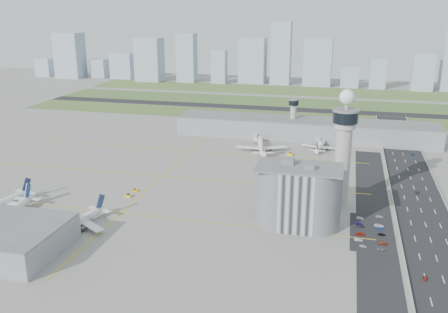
% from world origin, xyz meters
% --- Properties ---
extents(ground, '(1000.00, 1000.00, 0.00)m').
position_xyz_m(ground, '(0.00, 0.00, 0.00)').
color(ground, gray).
extents(grass_strip_0, '(480.00, 50.00, 0.08)m').
position_xyz_m(grass_strip_0, '(-20.00, 225.00, 0.04)').
color(grass_strip_0, '#546F34').
rests_on(grass_strip_0, ground).
extents(grass_strip_1, '(480.00, 60.00, 0.08)m').
position_xyz_m(grass_strip_1, '(-20.00, 300.00, 0.04)').
color(grass_strip_1, '#44612E').
rests_on(grass_strip_1, ground).
extents(grass_strip_2, '(480.00, 70.00, 0.08)m').
position_xyz_m(grass_strip_2, '(-20.00, 380.00, 0.04)').
color(grass_strip_2, '#576D33').
rests_on(grass_strip_2, ground).
extents(runway, '(480.00, 22.00, 0.10)m').
position_xyz_m(runway, '(-20.00, 262.00, 0.06)').
color(runway, black).
rests_on(runway, ground).
extents(highway, '(28.00, 500.00, 0.10)m').
position_xyz_m(highway, '(115.00, 0.00, 0.05)').
color(highway, black).
rests_on(highway, ground).
extents(barrier_left, '(0.60, 500.00, 1.20)m').
position_xyz_m(barrier_left, '(101.00, 0.00, 0.60)').
color(barrier_left, '#9E9E99').
rests_on(barrier_left, ground).
extents(landside_road, '(18.00, 260.00, 0.08)m').
position_xyz_m(landside_road, '(90.00, -10.00, 0.04)').
color(landside_road, black).
rests_on(landside_road, ground).
extents(parking_lot, '(20.00, 44.00, 0.10)m').
position_xyz_m(parking_lot, '(88.00, -22.00, 0.05)').
color(parking_lot, black).
rests_on(parking_lot, ground).
extents(taxiway_line_h_0, '(260.00, 0.60, 0.01)m').
position_xyz_m(taxiway_line_h_0, '(-40.00, -30.00, 0.01)').
color(taxiway_line_h_0, yellow).
rests_on(taxiway_line_h_0, ground).
extents(taxiway_line_h_1, '(260.00, 0.60, 0.01)m').
position_xyz_m(taxiway_line_h_1, '(-40.00, 30.00, 0.01)').
color(taxiway_line_h_1, yellow).
rests_on(taxiway_line_h_1, ground).
extents(taxiway_line_h_2, '(260.00, 0.60, 0.01)m').
position_xyz_m(taxiway_line_h_2, '(-40.00, 90.00, 0.01)').
color(taxiway_line_h_2, yellow).
rests_on(taxiway_line_h_2, ground).
extents(taxiway_line_v, '(0.60, 260.00, 0.01)m').
position_xyz_m(taxiway_line_v, '(-40.00, 30.00, 0.01)').
color(taxiway_line_v, yellow).
rests_on(taxiway_line_v, ground).
extents(control_tower, '(14.00, 14.00, 64.50)m').
position_xyz_m(control_tower, '(72.00, 8.00, 35.04)').
color(control_tower, '#ADAAA5').
rests_on(control_tower, ground).
extents(secondary_tower, '(8.60, 8.60, 31.90)m').
position_xyz_m(secondary_tower, '(30.00, 150.00, 18.80)').
color(secondary_tower, '#ADAAA5').
rests_on(secondary_tower, ground).
extents(admin_building, '(42.00, 24.00, 33.50)m').
position_xyz_m(admin_building, '(51.99, -22.00, 15.30)').
color(admin_building, '#B2B2B7').
rests_on(admin_building, ground).
extents(terminal_pier, '(210.00, 32.00, 15.80)m').
position_xyz_m(terminal_pier, '(40.00, 148.00, 7.90)').
color(terminal_pier, gray).
rests_on(terminal_pier, ground).
extents(airplane_near_a, '(43.29, 48.07, 11.63)m').
position_xyz_m(airplane_near_a, '(-105.25, -40.55, 5.82)').
color(airplane_near_a, white).
rests_on(airplane_near_a, ground).
extents(airplane_near_b, '(41.77, 47.53, 12.21)m').
position_xyz_m(airplane_near_b, '(-92.11, -50.91, 6.11)').
color(airplane_near_b, white).
rests_on(airplane_near_b, ground).
extents(airplane_near_c, '(44.71, 48.97, 11.49)m').
position_xyz_m(airplane_near_c, '(-53.73, -52.54, 5.74)').
color(airplane_near_c, white).
rests_on(airplane_near_c, ground).
extents(airplane_far_a, '(47.81, 52.88, 12.68)m').
position_xyz_m(airplane_far_a, '(11.80, 104.01, 6.34)').
color(airplane_far_a, white).
rests_on(airplane_far_a, ground).
extents(airplane_far_b, '(33.20, 37.73, 9.66)m').
position_xyz_m(airplane_far_b, '(55.11, 118.68, 4.83)').
color(airplane_far_b, white).
rests_on(airplane_far_b, ground).
extents(jet_bridge_near_1, '(5.39, 14.31, 5.70)m').
position_xyz_m(jet_bridge_near_1, '(-83.00, -61.00, 2.85)').
color(jet_bridge_near_1, silver).
rests_on(jet_bridge_near_1, ground).
extents(jet_bridge_near_2, '(5.39, 14.31, 5.70)m').
position_xyz_m(jet_bridge_near_2, '(-53.00, -61.00, 2.85)').
color(jet_bridge_near_2, silver).
rests_on(jet_bridge_near_2, ground).
extents(jet_bridge_far_0, '(5.39, 14.31, 5.70)m').
position_xyz_m(jet_bridge_far_0, '(2.00, 132.00, 2.85)').
color(jet_bridge_far_0, silver).
rests_on(jet_bridge_far_0, ground).
extents(jet_bridge_far_1, '(5.39, 14.31, 5.70)m').
position_xyz_m(jet_bridge_far_1, '(52.00, 132.00, 2.85)').
color(jet_bridge_far_1, silver).
rests_on(jet_bridge_far_1, ground).
extents(tug_0, '(3.85, 3.03, 1.99)m').
position_xyz_m(tug_0, '(-100.82, -44.73, 0.99)').
color(tug_0, '#EBAD08').
rests_on(tug_0, ground).
extents(tug_1, '(3.24, 2.72, 1.60)m').
position_xyz_m(tug_1, '(-70.48, -40.63, 0.80)').
color(tug_1, gold).
rests_on(tug_1, ground).
extents(tug_2, '(3.62, 2.54, 2.07)m').
position_xyz_m(tug_2, '(-45.97, -8.17, 1.03)').
color(tug_2, yellow).
rests_on(tug_2, ground).
extents(tug_3, '(3.39, 2.87, 1.67)m').
position_xyz_m(tug_3, '(-46.03, 1.24, 0.83)').
color(tug_3, '#E9B900').
rests_on(tug_3, ground).
extents(tug_4, '(3.23, 3.76, 1.84)m').
position_xyz_m(tug_4, '(8.49, 105.63, 0.92)').
color(tug_4, orange).
rests_on(tug_4, ground).
extents(tug_5, '(4.21, 3.51, 2.10)m').
position_xyz_m(tug_5, '(34.48, 97.19, 1.05)').
color(tug_5, yellow).
rests_on(tug_5, ground).
extents(car_lot_0, '(3.47, 1.84, 1.13)m').
position_xyz_m(car_lot_0, '(84.02, -38.92, 0.56)').
color(car_lot_0, silver).
rests_on(car_lot_0, ground).
extents(car_lot_1, '(4.03, 1.65, 1.30)m').
position_xyz_m(car_lot_1, '(82.05, -32.91, 0.65)').
color(car_lot_1, '#A7A7A7').
rests_on(car_lot_1, ground).
extents(car_lot_2, '(4.40, 2.24, 1.19)m').
position_xyz_m(car_lot_2, '(83.00, -26.35, 0.59)').
color(car_lot_2, '#AB1C08').
rests_on(car_lot_2, ground).
extents(car_lot_3, '(3.78, 1.54, 1.10)m').
position_xyz_m(car_lot_3, '(83.10, -17.06, 0.55)').
color(car_lot_3, '#26262B').
rests_on(car_lot_3, ground).
extents(car_lot_4, '(3.74, 1.65, 1.25)m').
position_xyz_m(car_lot_4, '(82.24, -14.34, 0.63)').
color(car_lot_4, navy).
rests_on(car_lot_4, ground).
extents(car_lot_5, '(3.59, 1.49, 1.16)m').
position_xyz_m(car_lot_5, '(82.84, -7.45, 0.58)').
color(car_lot_5, silver).
rests_on(car_lot_5, ground).
extents(car_lot_6, '(4.02, 2.08, 1.08)m').
position_xyz_m(car_lot_6, '(91.83, -39.77, 0.54)').
color(car_lot_6, gray).
rests_on(car_lot_6, ground).
extents(car_lot_7, '(4.34, 2.05, 1.22)m').
position_xyz_m(car_lot_7, '(92.99, -34.05, 0.61)').
color(car_lot_7, maroon).
rests_on(car_lot_7, ground).
extents(car_lot_8, '(3.53, 1.63, 1.17)m').
position_xyz_m(car_lot_8, '(92.83, -24.36, 0.59)').
color(car_lot_8, black).
rests_on(car_lot_8, ground).
extents(car_lot_9, '(3.48, 1.34, 1.13)m').
position_xyz_m(car_lot_9, '(92.33, -17.80, 0.57)').
color(car_lot_9, navy).
rests_on(car_lot_9, ground).
extents(car_lot_10, '(5.02, 2.88, 1.32)m').
position_xyz_m(car_lot_10, '(92.10, -14.49, 0.66)').
color(car_lot_10, white).
rests_on(car_lot_10, ground).
extents(car_lot_11, '(4.17, 1.84, 1.19)m').
position_xyz_m(car_lot_11, '(92.84, -3.02, 0.60)').
color(car_lot_11, '#A0A5AE').
rests_on(car_lot_11, ground).
extents(car_hw_0, '(1.61, 3.56, 1.18)m').
position_xyz_m(car_hw_0, '(107.81, -61.66, 0.59)').
color(car_hw_0, maroon).
rests_on(car_hw_0, ground).
extents(car_hw_1, '(1.75, 3.63, 1.15)m').
position_xyz_m(car_hw_1, '(115.84, 38.32, 0.57)').
color(car_hw_1, black).
rests_on(car_hw_1, ground).
extents(car_hw_2, '(1.85, 3.92, 1.08)m').
position_xyz_m(car_hw_2, '(121.73, 118.92, 0.54)').
color(car_hw_2, navy).
rests_on(car_hw_2, ground).
extents(car_hw_4, '(1.93, 3.78, 1.23)m').
position_xyz_m(car_hw_4, '(109.19, 181.80, 0.62)').
color(car_hw_4, '#A2A2A2').
rests_on(car_hw_4, ground).
extents(skyline_bldg_0, '(24.05, 19.24, 26.50)m').
position_xyz_m(skyline_bldg_0, '(-377.77, 421.70, 13.25)').
color(skyline_bldg_0, '#9EADC1').
rests_on(skyline_bldg_0, ground).
extents(skyline_bldg_1, '(37.63, 30.10, 65.60)m').
position_xyz_m(skyline_bldg_1, '(-331.22, 417.61, 32.80)').
color(skyline_bldg_1, '#9EADC1').
rests_on(skyline_bldg_1, ground).
extents(skyline_bldg_2, '(22.81, 18.25, 26.79)m').
position_xyz_m(skyline_bldg_2, '(-291.25, 430.16, 13.39)').
color(skyline_bldg_2, '#9EADC1').
rests_on(skyline_bldg_2, ground).
extents(skyline_bldg_3, '(32.30, 25.84, 36.93)m').
position_xyz_m(skyline_bldg_3, '(-252.58, 431.35, 18.47)').
color(skyline_bldg_3, '#9EADC1').
rests_on(skyline_bldg_3, ground).
extents(skyline_bldg_4, '(35.81, 28.65, 60.36)m').
position_xyz_m(skyline_bldg_4, '(-204.47, 415.19, 30.18)').
color(skyline_bldg_4, '#9EADC1').
rests_on(skyline_bldg_4, ground).
extents(skyline_bldg_5, '(25.49, 20.39, 66.89)m').
position_xyz_m(skyline_bldg_5, '(-150.11, 419.66, 33.44)').
color(skyline_bldg_5, '#9EADC1').
rests_on(skyline_bldg_5, ground).
extents(skyline_bldg_6, '(20.04, 16.03, 45.20)m').
position_xyz_m(skyline_bldg_6, '(-102.68, 417.90, 22.60)').
color(skyline_bldg_6, '#9EADC1').
rests_on(skyline_bldg_6, ground).
extents(skyline_bldg_7, '(35.76, 28.61, 61.22)m').
position_xyz_m(skyline_bldg_7, '(-59.44, 436.89, 30.61)').
color(skyline_bldg_7, '#9EADC1').
rests_on(skyline_bldg_7, ground).
extents(skyline_bldg_8, '(26.33, 21.06, 83.39)m').
position_xyz_m(skyline_bldg_8, '(-19.42, 431.56, 41.69)').
color(skyline_bldg_8, '#9EADC1').
rests_on(skyline_bldg_8, ground).
extents(skyline_bldg_9, '(36.96, 29.57, 62.11)m').
position_xyz_m(skyline_bldg_9, '(30.27, 432.32, 31.06)').
color(skyline_bldg_9, '#9EADC1').
rests_on(skyline_bldg_9, ground).
extents(skyline_bldg_10, '(23.01, 18.41, 27.75)m').
position_xyz_m(skyline_bldg_10, '(73.27, 423.68, 13.87)').
color(skyline_bldg_10, '#9EADC1').
rests_on(skyline_bldg_10, ground).
extents(skyline_bldg_11, '(20.22, 16.18, 38.97)m').
position_xyz_m(skyline_bldg_11, '(108.28, 423.34, 19.48)').
color(skyline_bldg_11, '#9EADC1').
rests_on(skyline_bldg_11, ground).
extents(skyline_bldg_12, '(26.14, 20.92, 46.89)m').
position_xyz_m(skyline_bldg_12, '(162.17, 421.29, 23.44)').
color(skyline_bldg_12, '#9EADC1').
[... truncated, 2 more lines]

